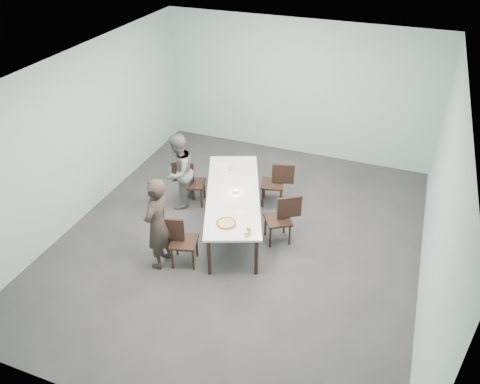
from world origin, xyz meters
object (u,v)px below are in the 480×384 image
(table, at_px, (233,195))
(tealight, at_px, (236,192))
(beer_glass, at_px, (248,231))
(amber_tumbler, at_px, (231,169))
(chair_far_right, at_px, (277,181))
(water_tumbler, at_px, (246,233))
(diner_far, at_px, (179,172))
(pizza, at_px, (226,223))
(chair_near_left, at_px, (179,238))
(diner_near, at_px, (157,224))
(chair_near_right, at_px, (283,216))
(side_plate, at_px, (240,213))
(chair_far_left, at_px, (189,180))

(table, distance_m, tealight, 0.09)
(beer_glass, bearing_deg, amber_tumbler, 119.91)
(chair_far_right, relative_size, water_tumbler, 9.67)
(diner_far, height_order, pizza, diner_far)
(pizza, bearing_deg, chair_near_left, -156.42)
(chair_far_right, relative_size, diner_near, 0.54)
(chair_near_right, xyz_separation_m, beer_glass, (-0.27, -0.97, 0.32))
(side_plate, bearing_deg, tealight, 117.23)
(chair_near_left, bearing_deg, tealight, 52.05)
(tealight, bearing_deg, table, -150.60)
(diner_near, distance_m, tealight, 1.55)
(table, distance_m, pizza, 0.91)
(beer_glass, bearing_deg, chair_near_left, -170.42)
(chair_near_left, bearing_deg, table, 53.39)
(tealight, bearing_deg, diner_far, 166.98)
(chair_far_left, distance_m, chair_far_right, 1.67)
(chair_near_right, relative_size, tealight, 15.54)
(chair_near_left, bearing_deg, pizza, 8.65)
(chair_far_right, distance_m, water_tumbler, 2.08)
(chair_far_right, bearing_deg, beer_glass, 81.43)
(table, xyz_separation_m, chair_far_right, (0.49, 1.02, -0.19))
(table, xyz_separation_m, chair_near_left, (-0.47, -1.18, -0.19))
(diner_near, bearing_deg, water_tumbler, 102.12)
(chair_far_left, height_order, chair_far_right, same)
(chair_near_right, relative_size, amber_tumbler, 10.88)
(chair_far_right, height_order, pizza, chair_far_right)
(side_plate, relative_size, amber_tumbler, 2.25)
(side_plate, height_order, beer_glass, beer_glass)
(pizza, height_order, water_tumbler, water_tumbler)
(beer_glass, bearing_deg, table, 123.08)
(chair_near_left, height_order, water_tumbler, chair_near_left)
(diner_far, bearing_deg, chair_far_left, 136.62)
(table, xyz_separation_m, diner_near, (-0.75, -1.31, 0.11))
(chair_far_right, xyz_separation_m, side_plate, (-0.17, -1.54, 0.25))
(table, height_order, water_tumbler, water_tumbler)
(chair_near_right, distance_m, diner_near, 2.13)
(chair_far_left, xyz_separation_m, pizza, (1.31, -1.33, 0.27))
(diner_far, relative_size, water_tumbler, 16.49)
(chair_near_left, bearing_deg, amber_tumbler, 70.54)
(chair_far_right, distance_m, amber_tumbler, 0.93)
(side_plate, relative_size, beer_glass, 1.20)
(chair_far_right, bearing_deg, pizza, 69.25)
(diner_near, relative_size, tealight, 28.62)
(chair_far_left, height_order, tealight, chair_far_left)
(side_plate, relative_size, water_tumbler, 2.00)
(amber_tumbler, bearing_deg, diner_far, -157.36)
(beer_glass, bearing_deg, diner_near, -167.12)
(diner_near, height_order, pizza, diner_near)
(table, bearing_deg, diner_near, -119.67)
(beer_glass, bearing_deg, pizza, 164.07)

